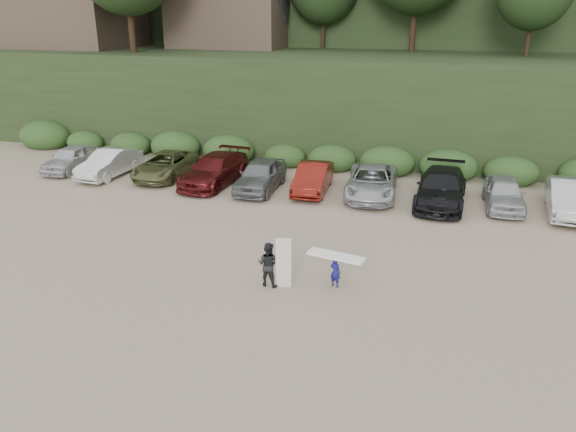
% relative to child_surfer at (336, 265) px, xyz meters
% --- Properties ---
extents(ground, '(120.00, 120.00, 0.00)m').
position_rel_child_surfer_xyz_m(ground, '(-0.87, -0.30, -0.79)').
color(ground, tan).
rests_on(ground, ground).
extents(parked_cars, '(39.76, 5.99, 1.64)m').
position_rel_child_surfer_xyz_m(parked_cars, '(2.25, 9.72, -0.03)').
color(parked_cars, silver).
rests_on(parked_cars, ground).
extents(child_surfer, '(1.99, 0.90, 1.16)m').
position_rel_child_surfer_xyz_m(child_surfer, '(0.00, 0.00, 0.00)').
color(child_surfer, navy).
rests_on(child_surfer, ground).
extents(adult_surfer, '(1.24, 0.66, 1.82)m').
position_rel_child_surfer_xyz_m(adult_surfer, '(-2.13, -0.54, -0.00)').
color(adult_surfer, black).
rests_on(adult_surfer, ground).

